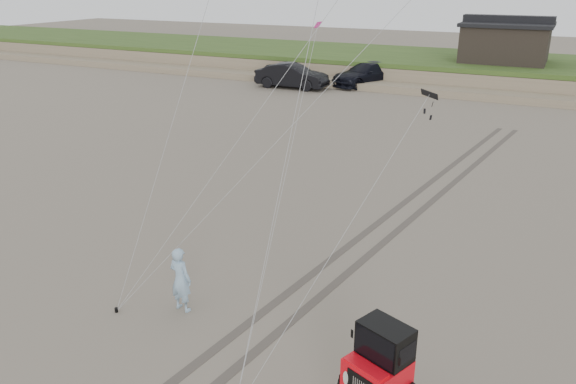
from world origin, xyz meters
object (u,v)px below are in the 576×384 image
object	(u,v)px
cabin	(506,41)
truck_b	(292,76)
man	(181,279)
truck_a	(275,74)
truck_c	(367,74)

from	to	relation	value
cabin	truck_b	world-z (taller)	cabin
man	truck_a	bearing A→B (deg)	-59.98
truck_a	cabin	bearing A→B (deg)	-9.89
man	truck_b	bearing A→B (deg)	-62.70
truck_a	truck_c	xyz separation A→B (m)	(6.77, 2.13, 0.15)
cabin	truck_c	distance (m)	10.57
truck_a	man	xyz separation A→B (m)	(12.61, -29.24, 0.12)
truck_a	truck_b	size ratio (longest dim) A/B	0.78
truck_c	cabin	bearing A→B (deg)	58.21
truck_b	truck_c	distance (m)	5.78
man	truck_c	bearing A→B (deg)	-72.77
truck_a	truck_b	xyz separation A→B (m)	(2.08, -1.24, 0.17)
cabin	man	bearing A→B (deg)	-95.00
cabin	truck_b	bearing A→B (deg)	-148.65
truck_b	truck_c	bearing A→B (deg)	-55.47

